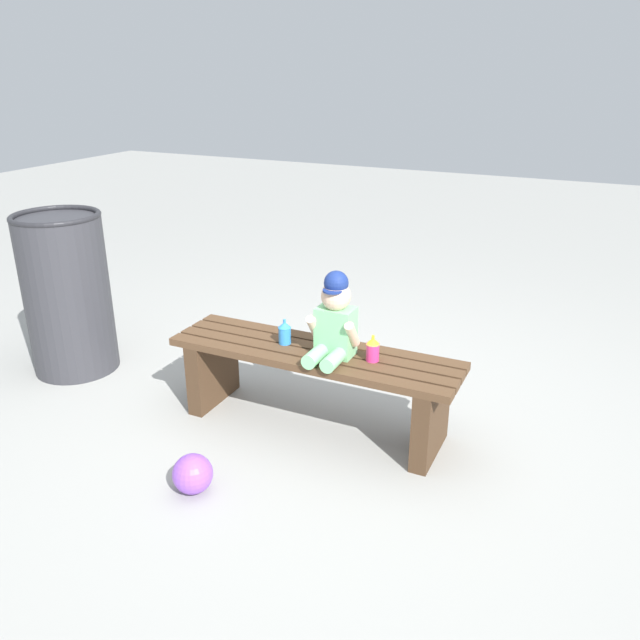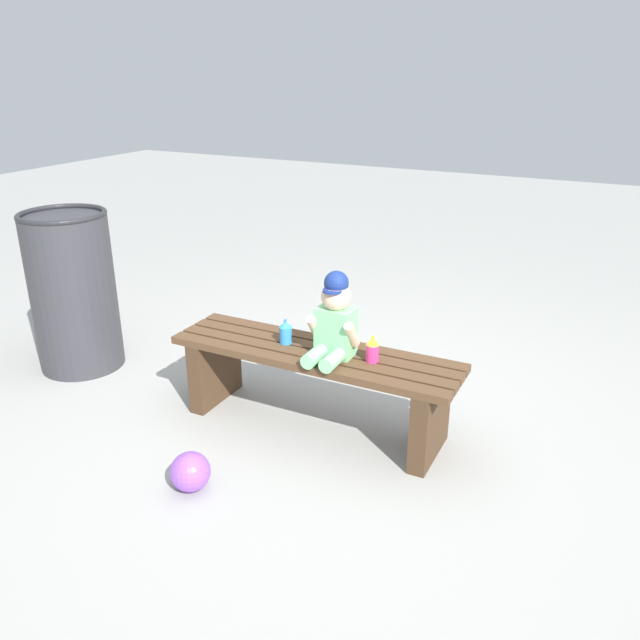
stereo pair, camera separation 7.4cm
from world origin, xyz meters
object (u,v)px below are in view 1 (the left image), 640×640
sippy_cup_right (373,349)px  toy_ball (193,474)px  child_figure (334,320)px  sippy_cup_left (285,332)px  park_bench (314,375)px  trash_bin (67,293)px

sippy_cup_right → toy_ball: (-0.52, -0.70, -0.38)m
child_figure → sippy_cup_left: bearing=174.0°
park_bench → sippy_cup_left: 0.25m
sippy_cup_right → trash_bin: size_ratio=0.14×
trash_bin → sippy_cup_left: bearing=0.6°
trash_bin → child_figure: bearing=-0.5°
toy_ball → park_bench: bearing=71.7°
park_bench → sippy_cup_left: (-0.16, 0.01, 0.19)m
child_figure → trash_bin: 1.65m
park_bench → child_figure: child_figure is taller
sippy_cup_right → trash_bin: trash_bin is taller
park_bench → toy_ball: park_bench is taller
sippy_cup_right → trash_bin: 1.83m
child_figure → sippy_cup_right: bearing=9.1°
park_bench → toy_ball: (-0.23, -0.69, -0.19)m
sippy_cup_left → trash_bin: (-1.38, -0.02, -0.01)m
sippy_cup_left → trash_bin: size_ratio=0.14×
toy_ball → trash_bin: (-1.31, 0.68, 0.38)m
sippy_cup_left → toy_ball: sippy_cup_left is taller
park_bench → trash_bin: size_ratio=1.53×
child_figure → toy_ball: 0.90m
child_figure → park_bench: bearing=170.2°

